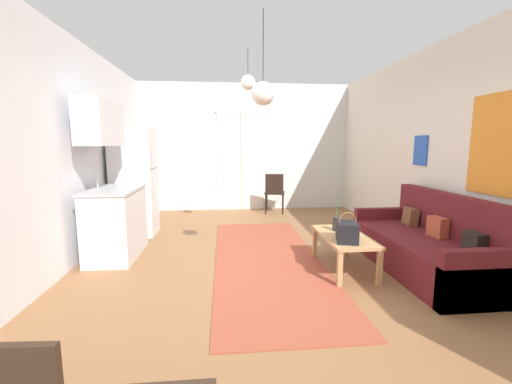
# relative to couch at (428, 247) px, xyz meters

# --- Properties ---
(ground_plane) EXTENTS (5.24, 8.38, 0.10)m
(ground_plane) POSITION_rel_couch_xyz_m (-1.88, 0.03, -0.33)
(ground_plane) COLOR #8E603D
(wall_back) EXTENTS (4.84, 0.13, 2.80)m
(wall_back) POSITION_rel_couch_xyz_m (-1.89, 3.97, 1.11)
(wall_back) COLOR silver
(wall_back) RESTS_ON ground_plane
(wall_right) EXTENTS (0.12, 7.98, 2.80)m
(wall_right) POSITION_rel_couch_xyz_m (0.49, 0.03, 1.12)
(wall_right) COLOR silver
(wall_right) RESTS_ON ground_plane
(wall_left) EXTENTS (0.12, 7.98, 2.80)m
(wall_left) POSITION_rel_couch_xyz_m (-4.25, 0.03, 1.12)
(wall_left) COLOR silver
(wall_left) RESTS_ON ground_plane
(area_rug) EXTENTS (1.33, 3.79, 0.01)m
(area_rug) POSITION_rel_couch_xyz_m (-1.83, 0.54, -0.28)
(area_rug) COLOR #9E4733
(area_rug) RESTS_ON ground_plane
(couch) EXTENTS (0.84, 1.98, 0.91)m
(couch) POSITION_rel_couch_xyz_m (0.00, 0.00, 0.00)
(couch) COLOR #5B191E
(couch) RESTS_ON ground_plane
(coffee_table) EXTENTS (0.51, 1.02, 0.42)m
(coffee_table) POSITION_rel_couch_xyz_m (-0.97, 0.13, 0.09)
(coffee_table) COLOR tan
(coffee_table) RESTS_ON ground_plane
(bamboo_vase) EXTENTS (0.09, 0.09, 0.39)m
(bamboo_vase) POSITION_rel_couch_xyz_m (-1.00, 0.33, 0.23)
(bamboo_vase) COLOR #2D2D33
(bamboo_vase) RESTS_ON coffee_table
(handbag) EXTENTS (0.29, 0.35, 0.33)m
(handbag) POSITION_rel_couch_xyz_m (-1.04, -0.12, 0.25)
(handbag) COLOR black
(handbag) RESTS_ON coffee_table
(refrigerator) EXTENTS (0.66, 0.61, 1.74)m
(refrigerator) POSITION_rel_couch_xyz_m (-3.83, 1.98, 0.59)
(refrigerator) COLOR white
(refrigerator) RESTS_ON ground_plane
(kitchen_counter) EXTENTS (0.58, 1.06, 2.03)m
(kitchen_counter) POSITION_rel_couch_xyz_m (-3.83, 0.89, 0.49)
(kitchen_counter) COLOR silver
(kitchen_counter) RESTS_ON ground_plane
(accent_chair) EXTENTS (0.49, 0.48, 0.86)m
(accent_chair) POSITION_rel_couch_xyz_m (-1.30, 3.40, 0.20)
(accent_chair) COLOR black
(accent_chair) RESTS_ON ground_plane
(pendant_lamp_near) EXTENTS (0.24, 0.24, 0.93)m
(pendant_lamp_near) POSITION_rel_couch_xyz_m (-1.97, -0.10, 1.71)
(pendant_lamp_near) COLOR black
(pendant_lamp_far) EXTENTS (0.21, 0.21, 0.56)m
(pendant_lamp_far) POSITION_rel_couch_xyz_m (-2.02, 1.31, 2.06)
(pendant_lamp_far) COLOR black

